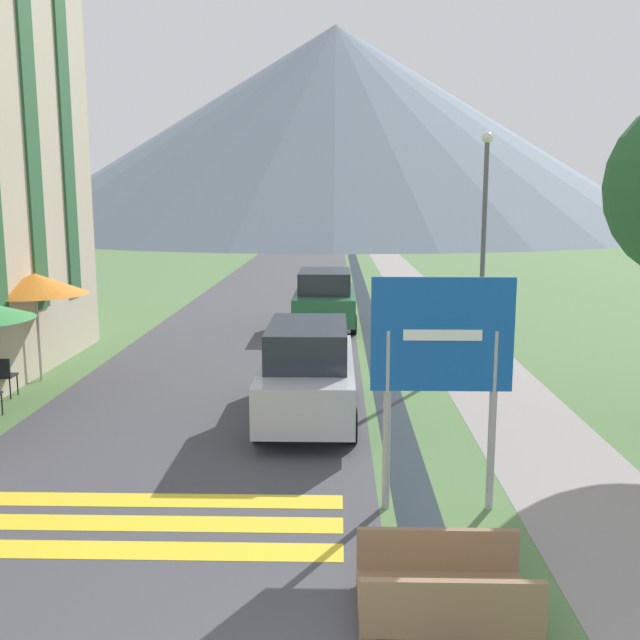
{
  "coord_description": "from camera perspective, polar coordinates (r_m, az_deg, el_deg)",
  "views": [
    {
      "loc": [
        0.13,
        -4.25,
        4.06
      ],
      "look_at": [
        -0.21,
        10.0,
        1.63
      ],
      "focal_mm": 40.0,
      "sensor_mm": 36.0,
      "label": 1
    }
  ],
  "objects": [
    {
      "name": "ground_plane",
      "position": [
        24.59,
        1.06,
        0.18
      ],
      "size": [
        160.0,
        160.0,
        0.0
      ],
      "primitive_type": "plane",
      "color": "#517542"
    },
    {
      "name": "road",
      "position": [
        34.59,
        -2.99,
        2.94
      ],
      "size": [
        6.4,
        60.0,
        0.01
      ],
      "color": "#424247",
      "rests_on": "ground_plane"
    },
    {
      "name": "footpath",
      "position": [
        34.67,
        7.13,
        2.9
      ],
      "size": [
        2.2,
        60.0,
        0.01
      ],
      "color": "gray",
      "rests_on": "ground_plane"
    },
    {
      "name": "drainage_channel",
      "position": [
        34.51,
        3.16,
        2.92
      ],
      "size": [
        0.6,
        60.0,
        0.0
      ],
      "color": "black",
      "rests_on": "ground_plane"
    },
    {
      "name": "crosswalk_marking",
      "position": [
        9.68,
        -15.08,
        -15.43
      ],
      "size": [
        5.44,
        1.84,
        0.01
      ],
      "color": "yellow",
      "rests_on": "ground_plane"
    },
    {
      "name": "mountain_distant",
      "position": [
        93.51,
        1.25,
        14.99
      ],
      "size": [
        81.17,
        81.17,
        25.39
      ],
      "color": "gray",
      "rests_on": "ground_plane"
    },
    {
      "name": "road_sign",
      "position": [
        9.26,
        9.7,
        -2.98
      ],
      "size": [
        1.82,
        0.11,
        3.09
      ],
      "color": "#9E9EA3",
      "rests_on": "ground_plane"
    },
    {
      "name": "footbridge",
      "position": [
        7.62,
        9.9,
        -20.71
      ],
      "size": [
        1.7,
        1.1,
        0.65
      ],
      "color": "#846647",
      "rests_on": "ground_plane"
    },
    {
      "name": "parked_car_near",
      "position": [
        13.24,
        -0.96,
        -4.08
      ],
      "size": [
        1.76,
        4.49,
        1.82
      ],
      "color": "#B2B2B7",
      "rests_on": "ground_plane"
    },
    {
      "name": "parked_car_far",
      "position": [
        22.82,
        0.38,
        1.76
      ],
      "size": [
        1.98,
        4.57,
        1.82
      ],
      "color": "#28663D",
      "rests_on": "ground_plane"
    },
    {
      "name": "cafe_chair_far_right",
      "position": [
        16.04,
        -24.03,
        -3.94
      ],
      "size": [
        0.4,
        0.4,
        0.85
      ],
      "rotation": [
        0.0,
        0.0,
        0.49
      ],
      "color": "#232328",
      "rests_on": "ground_plane"
    },
    {
      "name": "cafe_umbrella_rear_orange",
      "position": [
        16.99,
        -21.84,
        2.69
      ],
      "size": [
        2.3,
        2.3,
        2.43
      ],
      "color": "#B7B2A8",
      "rests_on": "ground_plane"
    },
    {
      "name": "streetlamp",
      "position": [
        18.64,
        12.98,
        7.22
      ],
      "size": [
        0.28,
        0.28,
        5.69
      ],
      "color": "#515156",
      "rests_on": "ground_plane"
    }
  ]
}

